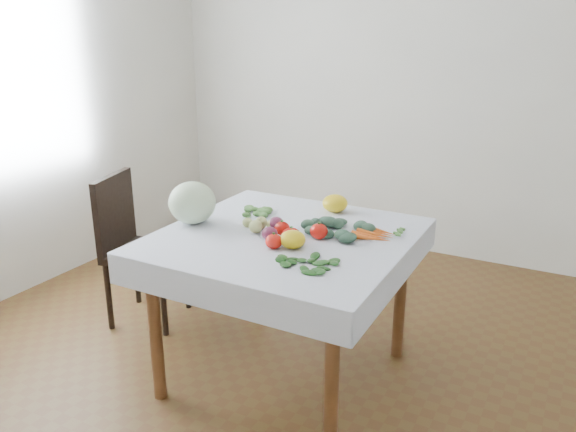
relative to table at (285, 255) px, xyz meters
The scene contains 19 objects.
ground 0.65m from the table, ahead, with size 4.00×4.00×0.00m, color brown.
back_wall 2.12m from the table, 90.00° to the left, with size 4.00×0.04×2.70m, color silver.
table is the anchor object (origin of this frame).
tablecloth 0.10m from the table, ahead, with size 1.12×1.12×0.01m, color white.
chair 1.09m from the table, behind, with size 0.49×0.49×0.88m.
cabbage 0.53m from the table, behind, with size 0.23×0.23×0.21m, color #DCF2CB.
tomato_a 0.14m from the table, 126.78° to the right, with size 0.07×0.07×0.06m, color red.
tomato_b 0.21m from the table, ahead, with size 0.08×0.08×0.07m, color red.
tomato_c 0.20m from the table, 50.59° to the right, with size 0.09×0.09×0.08m, color red.
tomato_d 0.23m from the table, 77.36° to the right, with size 0.08×0.08×0.07m, color red.
heirloom_back 0.45m from the table, 80.98° to the left, with size 0.13×0.13×0.09m, color gold.
heirloom_front 0.23m from the table, 51.33° to the right, with size 0.11×0.11×0.08m, color gold.
onion_a 0.16m from the table, 151.54° to the left, with size 0.07×0.07×0.06m, color #511735.
onion_b 0.17m from the table, 105.26° to the right, with size 0.07×0.07×0.06m, color #511735.
tomatillo_cluster 0.19m from the table, behind, with size 0.10×0.13×0.05m.
carrot_bunch 0.42m from the table, 23.17° to the left, with size 0.18×0.17×0.03m.
kale_bunch 0.26m from the table, 31.35° to the left, with size 0.31×0.27×0.04m.
basil_bunch 0.37m from the table, 47.54° to the right, with size 0.26×0.21×0.01m.
dill_bunch 0.38m from the table, 147.18° to the left, with size 0.19×0.18×0.02m.
Camera 1 is at (1.16, -2.15, 1.66)m, focal length 35.00 mm.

